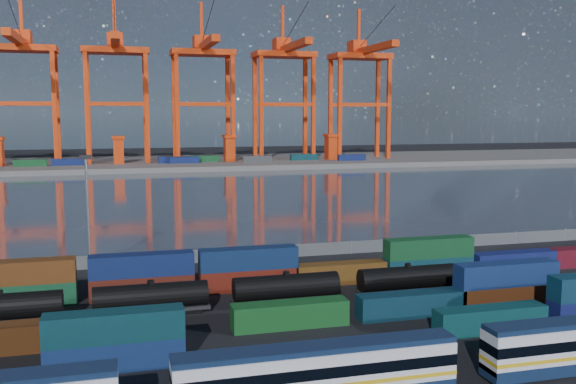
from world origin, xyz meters
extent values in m
plane|color=black|center=(0.00, 0.00, 0.00)|extent=(700.00, 700.00, 0.00)
plane|color=#343C4B|center=(0.00, 105.00, 0.01)|extent=(700.00, 700.00, 0.00)
cube|color=#514F4C|center=(0.00, 210.00, 1.00)|extent=(700.00, 70.00, 2.00)
cone|color=#1E2630|center=(-200.00, 1600.00, 260.00)|extent=(1100.00, 1100.00, 520.00)
cone|color=#1E2630|center=(200.00, 1600.00, 230.00)|extent=(1040.00, 1040.00, 460.00)
cone|color=#1E2630|center=(600.00, 1600.00, 190.00)|extent=(960.00, 960.00, 380.00)
cone|color=#1E2630|center=(950.00, 1600.00, 150.00)|extent=(840.00, 840.00, 300.00)
cube|color=silver|center=(-11.40, -21.41, 2.59)|extent=(22.32, 2.68, 3.39)
cube|color=#10203D|center=(-11.40, -21.41, 4.51)|extent=(22.32, 2.41, 0.45)
cube|color=gold|center=(-11.40, -21.41, 1.87)|extent=(22.34, 2.76, 0.32)
cube|color=black|center=(-11.40, -21.41, 2.95)|extent=(22.34, 2.76, 0.89)
cube|color=black|center=(6.79, -21.41, 0.31)|extent=(2.68, 1.79, 0.62)
cube|color=navy|center=(-26.49, -10.31, 1.30)|extent=(12.02, 2.44, 2.60)
cube|color=#0C353E|center=(-26.49, -10.31, 3.91)|extent=(12.02, 2.44, 2.60)
cube|color=#0C3D40|center=(10.71, -10.31, 1.30)|extent=(12.02, 2.44, 2.60)
cube|color=#572D11|center=(-34.65, -3.56, 1.34)|extent=(12.36, 2.51, 2.68)
cube|color=#165320|center=(-8.76, -3.56, 1.34)|extent=(12.36, 2.51, 2.68)
cube|color=#0C2D3E|center=(5.09, -3.56, 1.34)|extent=(12.36, 2.51, 2.68)
cube|color=#572A11|center=(17.00, -3.56, 1.34)|extent=(12.36, 2.51, 2.68)
cube|color=navy|center=(17.00, -3.56, 4.02)|extent=(12.36, 2.51, 2.68)
cube|color=#144B2B|center=(-37.17, 11.61, 1.35)|extent=(12.48, 2.54, 2.70)
cube|color=#5D3112|center=(-37.17, 11.61, 4.06)|extent=(12.48, 2.54, 2.70)
cube|color=#4D180F|center=(-23.31, 11.61, 1.35)|extent=(12.48, 2.54, 2.70)
cube|color=navy|center=(-23.31, 11.61, 4.06)|extent=(12.48, 2.54, 2.70)
cube|color=#5F180E|center=(-10.11, 11.61, 1.35)|extent=(12.48, 2.54, 2.70)
cube|color=#0F254F|center=(-10.11, 11.61, 4.06)|extent=(12.48, 2.54, 2.70)
cube|color=brown|center=(2.13, 11.61, 1.35)|extent=(12.48, 2.54, 2.70)
cube|color=#0D3545|center=(15.01, 11.61, 1.35)|extent=(12.48, 2.54, 2.70)
cube|color=#144B24|center=(15.01, 11.61, 4.06)|extent=(12.48, 2.54, 2.70)
cube|color=navy|center=(28.42, 11.61, 1.35)|extent=(12.48, 2.54, 2.70)
cylinder|color=black|center=(-38.14, 4.16, 2.21)|extent=(12.47, 2.78, 2.78)
cube|color=black|center=(-38.14, 4.16, 0.67)|extent=(12.95, 1.92, 0.38)
cube|color=black|center=(-33.83, 4.16, 0.29)|extent=(2.40, 1.73, 0.58)
cylinder|color=black|center=(-22.64, 4.16, 2.21)|extent=(12.47, 2.78, 2.78)
cylinder|color=black|center=(-22.64, 4.16, 3.74)|extent=(0.77, 0.77, 0.48)
cube|color=black|center=(-22.64, 4.16, 0.67)|extent=(12.95, 1.92, 0.38)
cube|color=black|center=(-26.96, 4.16, 0.29)|extent=(2.40, 1.73, 0.58)
cube|color=black|center=(-18.33, 4.16, 0.29)|extent=(2.40, 1.73, 0.58)
cylinder|color=black|center=(-7.14, 4.16, 2.21)|extent=(12.47, 2.78, 2.78)
cylinder|color=black|center=(-7.14, 4.16, 3.74)|extent=(0.77, 0.77, 0.48)
cube|color=black|center=(-7.14, 4.16, 0.67)|extent=(12.95, 1.92, 0.38)
cube|color=black|center=(-11.46, 4.16, 0.29)|extent=(2.40, 1.73, 0.58)
cube|color=black|center=(-2.83, 4.16, 0.29)|extent=(2.40, 1.73, 0.58)
cylinder|color=black|center=(8.36, 4.16, 2.21)|extent=(12.47, 2.78, 2.78)
cylinder|color=black|center=(8.36, 4.16, 3.74)|extent=(0.77, 0.77, 0.48)
cube|color=black|center=(8.36, 4.16, 0.67)|extent=(12.95, 1.92, 0.38)
cube|color=black|center=(4.04, 4.16, 0.29)|extent=(2.40, 1.73, 0.58)
cube|color=black|center=(12.67, 4.16, 0.29)|extent=(2.40, 1.73, 0.58)
cube|color=#595B5E|center=(0.00, 28.00, 1.00)|extent=(160.00, 0.06, 2.00)
cylinder|color=slate|center=(-40.00, 28.00, 1.10)|extent=(0.12, 0.12, 2.20)
cylinder|color=slate|center=(-30.00, 28.00, 1.10)|extent=(0.12, 0.12, 2.20)
cylinder|color=slate|center=(-20.00, 28.00, 1.10)|extent=(0.12, 0.12, 2.20)
cylinder|color=slate|center=(-10.00, 28.00, 1.10)|extent=(0.12, 0.12, 2.20)
cylinder|color=slate|center=(0.00, 28.00, 1.10)|extent=(0.12, 0.12, 2.20)
cylinder|color=slate|center=(10.00, 28.00, 1.10)|extent=(0.12, 0.12, 2.20)
cylinder|color=slate|center=(20.00, 28.00, 1.10)|extent=(0.12, 0.12, 2.20)
cylinder|color=slate|center=(30.00, 28.00, 1.10)|extent=(0.12, 0.12, 2.20)
cylinder|color=slate|center=(40.00, 28.00, 1.10)|extent=(0.12, 0.12, 2.20)
cylinder|color=slate|center=(50.00, 28.00, 1.10)|extent=(0.12, 0.12, 2.20)
cylinder|color=slate|center=(-30.00, 26.00, 8.00)|extent=(0.36, 0.36, 16.00)
cube|color=black|center=(-30.00, 26.00, 16.30)|extent=(1.60, 0.40, 0.60)
cube|color=red|center=(-48.50, 198.73, 23.52)|extent=(1.67, 1.67, 47.05)
cube|color=red|center=(-48.50, 211.27, 23.52)|extent=(1.67, 1.67, 47.05)
cube|color=red|center=(-60.00, 198.73, 25.88)|extent=(23.00, 1.46, 1.46)
cube|color=red|center=(-60.00, 211.27, 25.88)|extent=(23.00, 1.46, 1.46)
cube|color=red|center=(-60.00, 205.00, 47.05)|extent=(26.14, 14.64, 2.30)
cube|color=red|center=(-60.00, 192.45, 49.14)|extent=(3.14, 50.19, 2.61)
cube|color=red|center=(-60.00, 209.18, 51.75)|extent=(6.27, 8.36, 5.23)
cube|color=red|center=(-60.00, 207.09, 59.60)|extent=(1.25, 1.25, 16.73)
cylinder|color=black|center=(-60.00, 189.94, 56.46)|extent=(0.25, 43.03, 14.20)
cube|color=red|center=(-36.50, 198.73, 23.52)|extent=(1.67, 1.67, 47.05)
cube|color=red|center=(-36.50, 211.27, 23.52)|extent=(1.67, 1.67, 47.05)
cube|color=red|center=(-13.50, 198.73, 23.52)|extent=(1.67, 1.67, 47.05)
cube|color=red|center=(-13.50, 211.27, 23.52)|extent=(1.67, 1.67, 47.05)
cube|color=red|center=(-25.00, 198.73, 25.88)|extent=(23.00, 1.46, 1.46)
cube|color=red|center=(-25.00, 211.27, 25.88)|extent=(23.00, 1.46, 1.46)
cube|color=red|center=(-25.00, 205.00, 47.05)|extent=(26.14, 14.64, 2.30)
cube|color=red|center=(-25.00, 192.45, 49.14)|extent=(3.14, 50.19, 2.61)
cube|color=red|center=(-25.00, 209.18, 51.75)|extent=(6.27, 8.36, 5.23)
cube|color=red|center=(-25.00, 207.09, 59.60)|extent=(1.25, 1.25, 16.73)
cylinder|color=black|center=(-25.00, 189.94, 56.46)|extent=(0.25, 43.03, 14.20)
cube|color=red|center=(-1.50, 198.73, 23.52)|extent=(1.67, 1.67, 47.05)
cube|color=red|center=(-1.50, 211.27, 23.52)|extent=(1.67, 1.67, 47.05)
cube|color=red|center=(21.50, 198.73, 23.52)|extent=(1.67, 1.67, 47.05)
cube|color=red|center=(21.50, 211.27, 23.52)|extent=(1.67, 1.67, 47.05)
cube|color=red|center=(10.00, 198.73, 25.88)|extent=(23.00, 1.46, 1.46)
cube|color=red|center=(10.00, 211.27, 25.88)|extent=(23.00, 1.46, 1.46)
cube|color=red|center=(10.00, 205.00, 47.05)|extent=(26.14, 14.64, 2.30)
cube|color=red|center=(10.00, 192.45, 49.14)|extent=(3.14, 50.19, 2.61)
cube|color=red|center=(10.00, 209.18, 51.75)|extent=(6.27, 8.36, 5.23)
cube|color=red|center=(10.00, 207.09, 59.60)|extent=(1.25, 1.25, 16.73)
cylinder|color=black|center=(10.00, 189.94, 56.46)|extent=(0.25, 43.03, 14.20)
cube|color=red|center=(33.50, 198.73, 23.52)|extent=(1.67, 1.67, 47.05)
cube|color=red|center=(33.50, 211.27, 23.52)|extent=(1.67, 1.67, 47.05)
cube|color=red|center=(56.50, 198.73, 23.52)|extent=(1.67, 1.67, 47.05)
cube|color=red|center=(56.50, 211.27, 23.52)|extent=(1.67, 1.67, 47.05)
cube|color=red|center=(45.00, 198.73, 25.88)|extent=(23.00, 1.46, 1.46)
cube|color=red|center=(45.00, 211.27, 25.88)|extent=(23.00, 1.46, 1.46)
cube|color=red|center=(45.00, 205.00, 47.05)|extent=(26.14, 14.64, 2.30)
cube|color=red|center=(45.00, 192.45, 49.14)|extent=(3.14, 50.19, 2.61)
cube|color=red|center=(45.00, 209.18, 51.75)|extent=(6.27, 8.36, 5.23)
cube|color=red|center=(45.00, 207.09, 59.60)|extent=(1.25, 1.25, 16.73)
cylinder|color=black|center=(45.00, 189.94, 56.46)|extent=(0.25, 43.03, 14.20)
cube|color=red|center=(68.50, 198.73, 23.52)|extent=(1.67, 1.67, 47.05)
cube|color=red|center=(68.50, 211.27, 23.52)|extent=(1.67, 1.67, 47.05)
cube|color=red|center=(91.50, 198.73, 23.52)|extent=(1.67, 1.67, 47.05)
cube|color=red|center=(91.50, 211.27, 23.52)|extent=(1.67, 1.67, 47.05)
cube|color=red|center=(80.00, 198.73, 25.88)|extent=(23.00, 1.46, 1.46)
cube|color=red|center=(80.00, 211.27, 25.88)|extent=(23.00, 1.46, 1.46)
cube|color=red|center=(80.00, 205.00, 47.05)|extent=(26.14, 14.64, 2.30)
cube|color=red|center=(80.00, 192.45, 49.14)|extent=(3.14, 50.19, 2.61)
cube|color=red|center=(80.00, 209.18, 51.75)|extent=(6.27, 8.36, 5.23)
cube|color=red|center=(80.00, 207.09, 59.60)|extent=(1.25, 1.25, 16.73)
cylinder|color=black|center=(80.00, 189.94, 56.46)|extent=(0.25, 43.03, 14.20)
cube|color=navy|center=(0.66, 194.68, 3.30)|extent=(12.00, 2.44, 2.60)
cube|color=navy|center=(71.34, 190.93, 3.30)|extent=(12.00, 2.44, 2.60)
cube|color=navy|center=(-3.64, 196.08, 3.30)|extent=(12.00, 2.44, 2.60)
cube|color=#3F4244|center=(30.38, 192.70, 3.30)|extent=(12.00, 2.44, 2.60)
cube|color=#144C23|center=(-57.75, 194.20, 3.30)|extent=(12.00, 2.44, 2.60)
cube|color=navy|center=(-44.16, 195.53, 3.30)|extent=(12.00, 2.44, 2.60)
cube|color=#144C23|center=(9.34, 199.48, 3.30)|extent=(12.00, 2.44, 2.60)
cube|color=#0C3842|center=(52.41, 198.83, 3.30)|extent=(12.00, 2.44, 2.60)
cube|color=red|center=(-25.00, 200.00, 7.00)|extent=(4.00, 6.00, 10.00)
cube|color=red|center=(-25.00, 200.00, 12.50)|extent=(5.00, 7.00, 1.20)
cube|color=red|center=(20.00, 200.00, 7.00)|extent=(4.00, 6.00, 10.00)
cube|color=red|center=(20.00, 200.00, 12.50)|extent=(5.00, 7.00, 1.20)
cube|color=red|center=(65.00, 200.00, 7.00)|extent=(4.00, 6.00, 10.00)
cube|color=red|center=(65.00, 200.00, 12.50)|extent=(5.00, 7.00, 1.20)
camera|label=1|loc=(-25.84, -66.44, 22.40)|focal=40.00mm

